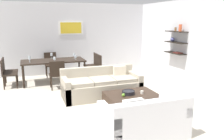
# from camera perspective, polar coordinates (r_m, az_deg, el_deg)

# --- Properties ---
(ground_plane) EXTENTS (18.00, 18.00, 0.00)m
(ground_plane) POSITION_cam_1_polar(r_m,az_deg,el_deg) (6.15, -2.80, -7.48)
(ground_plane) COLOR beige
(back_wall_unit) EXTENTS (8.40, 0.09, 2.70)m
(back_wall_unit) POSITION_cam_1_polar(r_m,az_deg,el_deg) (9.31, -7.73, 7.71)
(back_wall_unit) COLOR silver
(back_wall_unit) RESTS_ON ground
(right_wall_shelf_unit) EXTENTS (0.34, 8.20, 2.70)m
(right_wall_shelf_unit) POSITION_cam_1_polar(r_m,az_deg,el_deg) (7.79, 17.53, 6.35)
(right_wall_shelf_unit) COLOR silver
(right_wall_shelf_unit) RESTS_ON ground
(sofa_beige) EXTENTS (2.11, 0.90, 0.78)m
(sofa_beige) POSITION_cam_1_polar(r_m,az_deg,el_deg) (6.41, -2.59, -3.93)
(sofa_beige) COLOR #B2A893
(sofa_beige) RESTS_ON ground
(loveseat_white) EXTENTS (1.48, 0.90, 0.78)m
(loveseat_white) POSITION_cam_1_polar(r_m,az_deg,el_deg) (4.33, 7.78, -12.20)
(loveseat_white) COLOR white
(loveseat_white) RESTS_ON ground
(coffee_table) EXTENTS (1.19, 0.97, 0.38)m
(coffee_table) POSITION_cam_1_polar(r_m,az_deg,el_deg) (5.50, 5.00, -7.86)
(coffee_table) COLOR #38281E
(coffee_table) RESTS_ON ground
(decorative_bowl) EXTENTS (0.30, 0.30, 0.09)m
(decorative_bowl) POSITION_cam_1_polar(r_m,az_deg,el_deg) (5.43, 4.04, -5.47)
(decorative_bowl) COLOR black
(decorative_bowl) RESTS_ON coffee_table
(candle_jar) EXTENTS (0.07, 0.07, 0.07)m
(candle_jar) POSITION_cam_1_polar(r_m,az_deg,el_deg) (5.50, 7.35, -5.44)
(candle_jar) COLOR silver
(candle_jar) RESTS_ON coffee_table
(apple_on_coffee_table) EXTENTS (0.08, 0.08, 0.08)m
(apple_on_coffee_table) POSITION_cam_1_polar(r_m,az_deg,el_deg) (5.26, 2.80, -6.16)
(apple_on_coffee_table) COLOR #669E2D
(apple_on_coffee_table) RESTS_ON coffee_table
(dining_table) EXTENTS (2.05, 0.98, 0.75)m
(dining_table) POSITION_cam_1_polar(r_m,az_deg,el_deg) (8.02, -14.22, 1.92)
(dining_table) COLOR black
(dining_table) RESTS_ON ground
(dining_chair_left_near) EXTENTS (0.44, 0.44, 0.88)m
(dining_chair_left_near) POSITION_cam_1_polar(r_m,az_deg,el_deg) (7.83, -24.44, -0.44)
(dining_chair_left_near) COLOR black
(dining_chair_left_near) RESTS_ON ground
(dining_chair_left_far) EXTENTS (0.44, 0.44, 0.88)m
(dining_chair_left_far) POSITION_cam_1_polar(r_m,az_deg,el_deg) (8.26, -24.24, 0.19)
(dining_chair_left_far) COLOR black
(dining_chair_left_far) RESTS_ON ground
(dining_chair_right_far) EXTENTS (0.44, 0.44, 0.88)m
(dining_chair_right_far) POSITION_cam_1_polar(r_m,az_deg,el_deg) (8.53, -4.72, 1.61)
(dining_chair_right_far) COLOR black
(dining_chair_right_far) RESTS_ON ground
(dining_chair_head) EXTENTS (0.44, 0.44, 0.88)m
(dining_chair_head) POSITION_cam_1_polar(r_m,az_deg,el_deg) (8.94, -14.80, 1.73)
(dining_chair_head) COLOR black
(dining_chair_head) RESTS_ON ground
(dining_chair_foot) EXTENTS (0.44, 0.44, 0.88)m
(dining_chair_foot) POSITION_cam_1_polar(r_m,az_deg,el_deg) (7.18, -13.35, -0.72)
(dining_chair_foot) COLOR black
(dining_chair_foot) RESTS_ON ground
(dining_chair_right_near) EXTENTS (0.44, 0.44, 0.88)m
(dining_chair_right_near) POSITION_cam_1_polar(r_m,az_deg,el_deg) (8.11, -3.88, 1.06)
(dining_chair_right_near) COLOR black
(dining_chair_right_near) RESTS_ON ground
(wine_glass_head) EXTENTS (0.08, 0.08, 0.19)m
(wine_glass_head) POSITION_cam_1_polar(r_m,az_deg,el_deg) (8.42, -14.62, 3.71)
(wine_glass_head) COLOR silver
(wine_glass_head) RESTS_ON dining_table
(wine_glass_right_near) EXTENTS (0.08, 0.08, 0.14)m
(wine_glass_right_near) POSITION_cam_1_polar(r_m,az_deg,el_deg) (7.99, -8.90, 3.27)
(wine_glass_right_near) COLOR silver
(wine_glass_right_near) RESTS_ON dining_table
(wine_glass_left_near) EXTENTS (0.06, 0.06, 0.16)m
(wine_glass_left_near) POSITION_cam_1_polar(r_m,az_deg,el_deg) (7.83, -19.58, 2.62)
(wine_glass_left_near) COLOR silver
(wine_glass_left_near) RESTS_ON dining_table
(wine_glass_right_far) EXTENTS (0.08, 0.08, 0.18)m
(wine_glass_right_far) POSITION_cam_1_polar(r_m,az_deg,el_deg) (8.22, -9.24, 3.72)
(wine_glass_right_far) COLOR silver
(wine_glass_right_far) RESTS_ON dining_table
(wine_glass_foot) EXTENTS (0.07, 0.07, 0.18)m
(wine_glass_foot) POSITION_cam_1_polar(r_m,az_deg,el_deg) (7.57, -13.93, 2.75)
(wine_glass_foot) COLOR silver
(wine_glass_foot) RESTS_ON dining_table
(wine_glass_left_far) EXTENTS (0.08, 0.08, 0.17)m
(wine_glass_left_far) POSITION_cam_1_polar(r_m,az_deg,el_deg) (8.07, -19.61, 2.92)
(wine_glass_left_far) COLOR silver
(wine_glass_left_far) RESTS_ON dining_table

